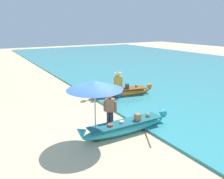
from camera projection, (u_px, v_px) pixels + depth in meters
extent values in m
plane|color=beige|center=(95.00, 135.00, 9.11)|extent=(80.00, 80.00, 0.00)
cube|color=teal|center=(185.00, 69.00, 22.60)|extent=(24.00, 56.00, 0.10)
ellipsoid|color=#33B2BC|center=(126.00, 128.00, 9.24)|extent=(3.81, 0.71, 0.46)
cone|color=#33B2BC|center=(83.00, 131.00, 8.27)|extent=(0.40, 0.40, 0.47)
cone|color=#33B2BC|center=(161.00, 113.00, 10.06)|extent=(0.40, 0.40, 0.47)
cube|color=#1C6267|center=(126.00, 122.00, 9.18)|extent=(3.20, 0.72, 0.04)
sphere|color=tan|center=(148.00, 115.00, 9.69)|extent=(0.18, 0.18, 0.18)
cube|color=#9E754C|center=(137.00, 117.00, 9.29)|extent=(0.22, 0.24, 0.30)
cylinder|color=silver|center=(122.00, 122.00, 9.06)|extent=(0.19, 0.19, 0.10)
cylinder|color=#B74C38|center=(110.00, 125.00, 8.77)|extent=(0.21, 0.21, 0.10)
ellipsoid|color=orange|center=(120.00, 93.00, 13.91)|extent=(3.92, 1.60, 0.49)
cone|color=orange|center=(89.00, 91.00, 13.28)|extent=(0.50, 0.52, 0.51)
cone|color=orange|center=(148.00, 86.00, 14.37)|extent=(0.50, 0.52, 0.51)
cube|color=brown|center=(120.00, 89.00, 13.84)|extent=(3.33, 1.47, 0.04)
sphere|color=tan|center=(136.00, 86.00, 14.24)|extent=(0.19, 0.19, 0.19)
cube|color=#424247|center=(127.00, 86.00, 13.87)|extent=(0.31, 0.35, 0.31)
cylinder|color=#2D2D33|center=(116.00, 89.00, 13.74)|extent=(0.17, 0.17, 0.10)
cube|color=#B73333|center=(108.00, 88.00, 13.49)|extent=(0.24, 0.26, 0.27)
cylinder|color=#2D2D33|center=(101.00, 88.00, 13.42)|extent=(0.20, 0.20, 0.29)
cylinder|color=#3D5BA8|center=(119.00, 93.00, 13.35)|extent=(0.14, 0.14, 0.82)
cylinder|color=#3D5BA8|center=(117.00, 93.00, 13.34)|extent=(0.14, 0.14, 0.82)
cube|color=gold|center=(118.00, 81.00, 13.16)|extent=(0.42, 0.36, 0.58)
cylinder|color=beige|center=(122.00, 82.00, 13.16)|extent=(0.17, 0.22, 0.53)
cylinder|color=beige|center=(114.00, 82.00, 13.14)|extent=(0.17, 0.22, 0.53)
sphere|color=beige|center=(118.00, 74.00, 13.05)|extent=(0.22, 0.22, 0.22)
cylinder|color=tan|center=(118.00, 73.00, 13.03)|extent=(0.44, 0.44, 0.02)
cone|color=tan|center=(118.00, 72.00, 13.01)|extent=(0.26, 0.26, 0.12)
cylinder|color=#333842|center=(108.00, 121.00, 9.46)|extent=(0.14, 0.14, 0.82)
cylinder|color=#333842|center=(112.00, 121.00, 9.45)|extent=(0.14, 0.14, 0.82)
cube|color=#9E7051|center=(110.00, 105.00, 9.27)|extent=(0.42, 0.39, 0.54)
cylinder|color=#9E7051|center=(104.00, 106.00, 9.33)|extent=(0.19, 0.21, 0.50)
cylinder|color=#9E7051|center=(116.00, 106.00, 9.28)|extent=(0.19, 0.21, 0.50)
sphere|color=#9E7051|center=(110.00, 96.00, 9.17)|extent=(0.22, 0.22, 0.22)
cylinder|color=#B7B7BC|center=(95.00, 112.00, 8.45)|extent=(0.05, 0.05, 2.27)
cone|color=blue|center=(95.00, 85.00, 8.18)|extent=(2.04, 2.04, 0.32)
cylinder|color=#333338|center=(96.00, 139.00, 8.75)|extent=(0.36, 0.36, 0.06)
cylinder|color=#8E6B47|center=(147.00, 138.00, 8.84)|extent=(0.74, 1.26, 0.05)
ellipsoid|color=#2D60B7|center=(144.00, 129.00, 9.52)|extent=(0.41, 0.35, 0.03)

